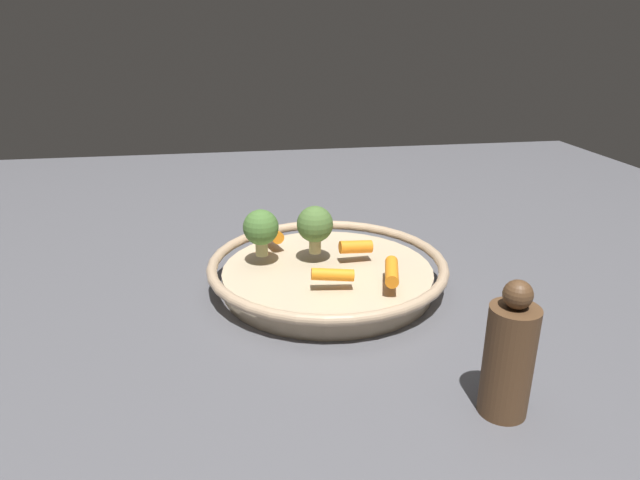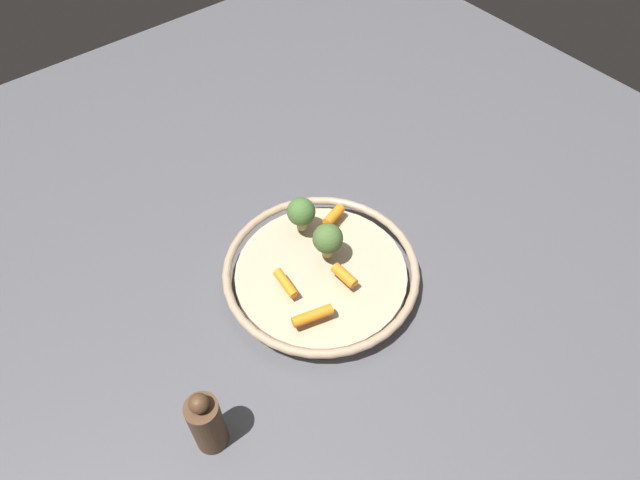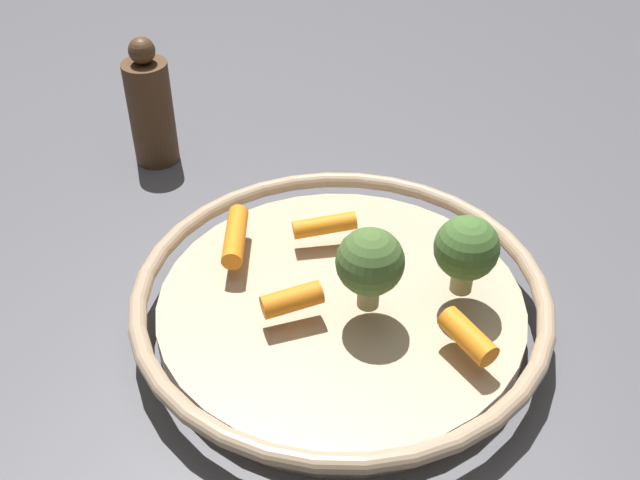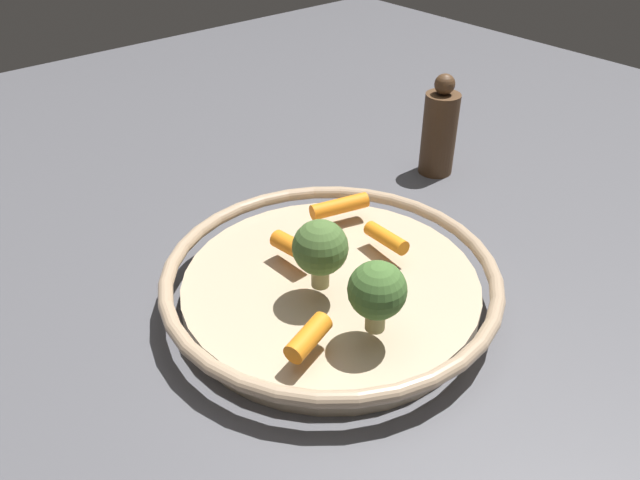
{
  "view_description": "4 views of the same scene",
  "coord_description": "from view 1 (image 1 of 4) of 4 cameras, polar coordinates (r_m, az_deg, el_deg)",
  "views": [
    {
      "loc": [
        -0.13,
        -0.7,
        0.35
      ],
      "look_at": [
        -0.02,
        -0.03,
        0.08
      ],
      "focal_mm": 30.86,
      "sensor_mm": 36.0,
      "label": 1
    },
    {
      "loc": [
        0.45,
        -0.36,
        0.82
      ],
      "look_at": [
        -0.03,
        0.02,
        0.07
      ],
      "focal_mm": 31.86,
      "sensor_mm": 36.0,
      "label": 2
    },
    {
      "loc": [
        0.14,
        0.44,
        0.46
      ],
      "look_at": [
        0.01,
        -0.03,
        0.07
      ],
      "focal_mm": 43.29,
      "sensor_mm": 36.0,
      "label": 3
    },
    {
      "loc": [
        -0.37,
        0.33,
        0.41
      ],
      "look_at": [
        0.03,
        -0.01,
        0.06
      ],
      "focal_mm": 34.81,
      "sensor_mm": 36.0,
      "label": 4
    }
  ],
  "objects": [
    {
      "name": "baby_carrot_right",
      "position": [
        0.72,
        7.45,
        -3.25
      ],
      "size": [
        0.04,
        0.07,
        0.02
      ],
      "primitive_type": "cylinder",
      "rotation": [
        1.58,
        0.0,
        2.87
      ],
      "color": "orange",
      "rests_on": "serving_bowl"
    },
    {
      "name": "ground_plane",
      "position": [
        0.8,
        0.78,
        -4.81
      ],
      "size": [
        1.87,
        1.87,
        0.0
      ],
      "primitive_type": "plane",
      "color": "#4C4C51"
    },
    {
      "name": "baby_carrot_center",
      "position": [
        0.8,
        3.73,
        -0.71
      ],
      "size": [
        0.05,
        0.02,
        0.02
      ],
      "primitive_type": "cylinder",
      "rotation": [
        1.51,
        0.0,
        4.78
      ],
      "color": "orange",
      "rests_on": "serving_bowl"
    },
    {
      "name": "pepper_mill",
      "position": [
        0.55,
        18.99,
        -11.36
      ],
      "size": [
        0.05,
        0.05,
        0.14
      ],
      "color": "#4C331E",
      "rests_on": "ground_plane"
    },
    {
      "name": "serving_bowl",
      "position": [
        0.79,
        0.78,
        -3.31
      ],
      "size": [
        0.34,
        0.34,
        0.04
      ],
      "color": "tan",
      "rests_on": "ground_plane"
    },
    {
      "name": "baby_carrot_near_rim",
      "position": [
        0.71,
        1.32,
        -3.61
      ],
      "size": [
        0.06,
        0.02,
        0.02
      ],
      "primitive_type": "cylinder",
      "rotation": [
        1.5,
        0.0,
        4.62
      ],
      "color": "orange",
      "rests_on": "serving_bowl"
    },
    {
      "name": "baby_carrot_left",
      "position": [
        0.85,
        -4.93,
        0.63
      ],
      "size": [
        0.03,
        0.05,
        0.02
      ],
      "primitive_type": "cylinder",
      "rotation": [
        1.62,
        0.0,
        3.44
      ],
      "color": "orange",
      "rests_on": "serving_bowl"
    },
    {
      "name": "broccoli_floret_edge",
      "position": [
        0.78,
        -6.15,
        1.22
      ],
      "size": [
        0.05,
        0.05,
        0.07
      ],
      "color": "tan",
      "rests_on": "serving_bowl"
    },
    {
      "name": "broccoli_floret_large",
      "position": [
        0.78,
        -0.53,
        1.56
      ],
      "size": [
        0.05,
        0.05,
        0.07
      ],
      "color": "tan",
      "rests_on": "serving_bowl"
    }
  ]
}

